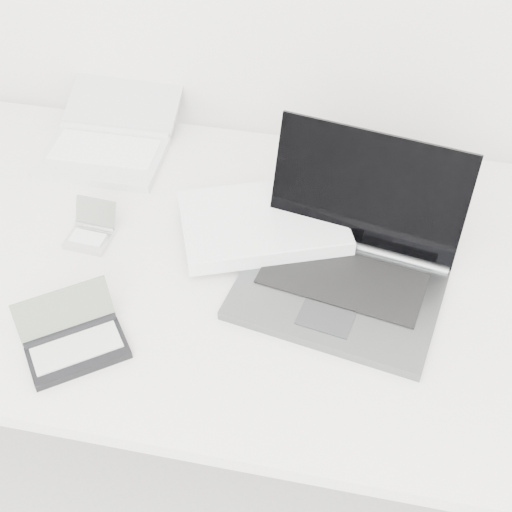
% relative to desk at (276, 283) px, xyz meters
% --- Properties ---
extents(desk, '(1.60, 0.80, 0.73)m').
position_rel_desk_xyz_m(desk, '(0.00, 0.00, 0.00)').
color(desk, white).
rests_on(desk, ground).
extents(laptop_large, '(0.55, 0.43, 0.23)m').
position_rel_desk_xyz_m(laptop_large, '(0.05, 0.03, 0.08)').
color(laptop_large, '#545759').
rests_on(laptop_large, desk).
extents(netbook_open_white, '(0.26, 0.33, 0.08)m').
position_rel_desk_xyz_m(netbook_open_white, '(-0.42, 0.28, 0.07)').
color(netbook_open_white, white).
rests_on(netbook_open_white, desk).
extents(pda_silver, '(0.09, 0.10, 0.06)m').
position_rel_desk_xyz_m(pda_silver, '(-0.36, 0.00, 0.06)').
color(pda_silver, silver).
rests_on(pda_silver, desk).
extents(palmtop_charcoal, '(0.20, 0.19, 0.08)m').
position_rel_desk_xyz_m(palmtop_charcoal, '(-0.29, -0.25, 0.06)').
color(palmtop_charcoal, black).
rests_on(palmtop_charcoal, desk).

